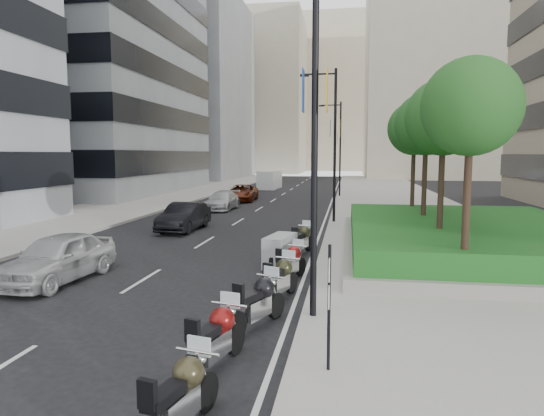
% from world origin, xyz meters
% --- Properties ---
extents(ground, '(160.00, 160.00, 0.00)m').
position_xyz_m(ground, '(0.00, 0.00, 0.00)').
color(ground, black).
rests_on(ground, ground).
extents(sidewalk_right, '(10.00, 100.00, 0.15)m').
position_xyz_m(sidewalk_right, '(9.00, 30.00, 0.07)').
color(sidewalk_right, '#9E9B93').
rests_on(sidewalk_right, ground).
extents(sidewalk_left, '(8.00, 100.00, 0.15)m').
position_xyz_m(sidewalk_left, '(-12.00, 30.00, 0.07)').
color(sidewalk_left, '#9E9B93').
rests_on(sidewalk_left, ground).
extents(lane_edge, '(0.12, 100.00, 0.01)m').
position_xyz_m(lane_edge, '(3.70, 30.00, 0.01)').
color(lane_edge, silver).
rests_on(lane_edge, ground).
extents(lane_centre, '(0.12, 100.00, 0.01)m').
position_xyz_m(lane_centre, '(-1.50, 30.00, 0.01)').
color(lane_centre, silver).
rests_on(lane_centre, ground).
extents(building_grey_mid, '(22.00, 26.00, 40.00)m').
position_xyz_m(building_grey_mid, '(-24.00, 38.00, 20.00)').
color(building_grey_mid, gray).
rests_on(building_grey_mid, ground).
extents(building_grey_far, '(22.00, 26.00, 30.00)m').
position_xyz_m(building_grey_far, '(-24.00, 70.00, 15.00)').
color(building_grey_far, gray).
rests_on(building_grey_far, ground).
extents(building_cream_right, '(28.00, 24.00, 36.00)m').
position_xyz_m(building_cream_right, '(22.00, 80.00, 18.00)').
color(building_cream_right, '#B7AD93').
rests_on(building_cream_right, ground).
extents(building_cream_left, '(26.00, 24.00, 34.00)m').
position_xyz_m(building_cream_left, '(-18.00, 100.00, 17.00)').
color(building_cream_left, '#B7AD93').
rests_on(building_cream_left, ground).
extents(building_cream_centre, '(30.00, 24.00, 38.00)m').
position_xyz_m(building_cream_centre, '(2.00, 120.00, 19.00)').
color(building_cream_centre, '#B7AD93').
rests_on(building_cream_centre, ground).
extents(planter, '(10.00, 14.00, 0.40)m').
position_xyz_m(planter, '(10.00, 10.00, 0.35)').
color(planter, gray).
rests_on(planter, sidewalk_right).
extents(hedge, '(9.40, 13.40, 0.80)m').
position_xyz_m(hedge, '(10.00, 10.00, 0.95)').
color(hedge, '#164D1B').
rests_on(hedge, planter).
extents(tree_0, '(2.80, 2.80, 6.30)m').
position_xyz_m(tree_0, '(8.50, 4.00, 5.42)').
color(tree_0, '#332319').
rests_on(tree_0, planter).
extents(tree_1, '(2.80, 2.80, 6.30)m').
position_xyz_m(tree_1, '(8.50, 8.00, 5.42)').
color(tree_1, '#332319').
rests_on(tree_1, planter).
extents(tree_2, '(2.80, 2.80, 6.30)m').
position_xyz_m(tree_2, '(8.50, 12.00, 5.42)').
color(tree_2, '#332319').
rests_on(tree_2, planter).
extents(tree_3, '(2.80, 2.80, 6.30)m').
position_xyz_m(tree_3, '(8.50, 16.00, 5.42)').
color(tree_3, '#332319').
rests_on(tree_3, planter).
extents(lamp_post_0, '(2.34, 0.45, 9.00)m').
position_xyz_m(lamp_post_0, '(4.14, 1.00, 5.07)').
color(lamp_post_0, black).
rests_on(lamp_post_0, ground).
extents(lamp_post_1, '(2.34, 0.45, 9.00)m').
position_xyz_m(lamp_post_1, '(4.14, 18.00, 5.07)').
color(lamp_post_1, black).
rests_on(lamp_post_1, ground).
extents(lamp_post_2, '(2.34, 0.45, 9.00)m').
position_xyz_m(lamp_post_2, '(4.14, 36.00, 5.07)').
color(lamp_post_2, black).
rests_on(lamp_post_2, ground).
extents(parking_sign, '(0.06, 0.32, 2.50)m').
position_xyz_m(parking_sign, '(4.80, -2.00, 1.46)').
color(parking_sign, black).
rests_on(parking_sign, ground).
extents(motorcycle_0, '(0.79, 2.20, 1.11)m').
position_xyz_m(motorcycle_0, '(2.74, -4.22, 0.59)').
color(motorcycle_0, black).
rests_on(motorcycle_0, ground).
extents(motorcycle_1, '(0.88, 2.30, 1.16)m').
position_xyz_m(motorcycle_1, '(2.67, -2.01, 0.62)').
color(motorcycle_1, black).
rests_on(motorcycle_1, ground).
extents(motorcycle_2, '(1.11, 2.20, 1.16)m').
position_xyz_m(motorcycle_2, '(3.05, 0.33, 0.62)').
color(motorcycle_2, black).
rests_on(motorcycle_2, ground).
extents(motorcycle_3, '(0.93, 2.22, 1.14)m').
position_xyz_m(motorcycle_3, '(3.26, 2.58, 0.61)').
color(motorcycle_3, black).
rests_on(motorcycle_3, ground).
extents(motorcycle_4, '(0.97, 2.11, 1.10)m').
position_xyz_m(motorcycle_4, '(3.30, 4.75, 0.59)').
color(motorcycle_4, black).
rests_on(motorcycle_4, ground).
extents(motorcycle_5, '(1.10, 2.00, 1.15)m').
position_xyz_m(motorcycle_5, '(2.67, 6.76, 0.57)').
color(motorcycle_5, black).
rests_on(motorcycle_5, ground).
extents(motorcycle_6, '(0.91, 2.24, 1.14)m').
position_xyz_m(motorcycle_6, '(3.27, 8.96, 0.61)').
color(motorcycle_6, black).
rests_on(motorcycle_6, ground).
extents(car_a, '(2.19, 4.74, 1.57)m').
position_xyz_m(car_a, '(-4.14, 3.48, 0.79)').
color(car_a, '#B0B0B2').
rests_on(car_a, ground).
extents(car_b, '(1.73, 4.60, 1.50)m').
position_xyz_m(car_b, '(-3.62, 14.22, 0.75)').
color(car_b, black).
rests_on(car_b, ground).
extents(car_c, '(2.00, 4.69, 1.35)m').
position_xyz_m(car_c, '(-4.12, 24.08, 0.68)').
color(car_c, '#BDBDBF').
rests_on(car_c, ground).
extents(car_d, '(2.61, 5.28, 1.44)m').
position_xyz_m(car_d, '(-4.15, 30.89, 0.72)').
color(car_d, '#5F1E0B').
rests_on(car_d, ground).
extents(delivery_van, '(2.31, 5.22, 2.14)m').
position_xyz_m(delivery_van, '(-4.16, 46.14, 1.00)').
color(delivery_van, white).
rests_on(delivery_van, ground).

